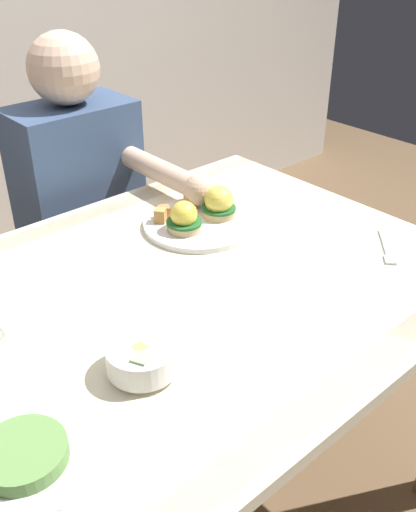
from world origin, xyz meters
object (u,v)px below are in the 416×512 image
Objects in this scene: fruit_bowl at (143,359)px; fork at (387,249)px; dining_table at (180,327)px; eggs_benedict_plate at (200,217)px; side_plate at (24,459)px; diner_person at (87,208)px.

fruit_bowl is 0.65m from fork.
eggs_benedict_plate reaches higher than dining_table.
eggs_benedict_plate is (0.20, 0.17, 0.13)m from dining_table.
side_plate reaches higher than fork.
fork is at bearing 0.30° from side_plate.
dining_table is 1.05× the size of diner_person.
eggs_benedict_plate is at bearing 29.88° from side_plate.
side_plate is (-0.44, -0.20, 0.12)m from dining_table.
fork is at bearing -3.42° from fruit_bowl.
eggs_benedict_plate is at bearing 38.53° from fruit_bowl.
dining_table is 4.44× the size of eggs_benedict_plate.
eggs_benedict_plate is at bearing 123.48° from fork.
eggs_benedict_plate is 0.24× the size of diner_person.
fork is (0.65, -0.04, -0.03)m from fruit_bowl.
side_plate is 1.00m from diner_person.
fruit_bowl is 0.11× the size of diner_person.
side_plate is at bearing -169.44° from fruit_bowl.
side_plate is (-0.23, -0.04, -0.02)m from fruit_bowl.
diner_person is (-0.31, 0.80, -0.09)m from fork.
fruit_bowl is at bearing -114.42° from diner_person.
diner_person is at bearing 65.58° from fruit_bowl.
diner_person is at bearing 76.86° from dining_table.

